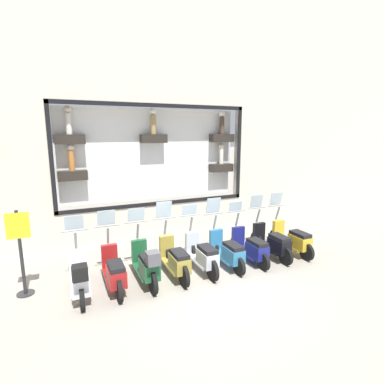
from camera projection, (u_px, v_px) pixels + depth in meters
The scene contains 12 objects.
ground_plane at pixel (203, 283), 6.99m from camera, with size 120.00×120.00×0.00m, color gray.
building_facade at pixel (154, 96), 9.33m from camera, with size 1.19×36.00×8.95m.
scooter_yellow_0 at pixel (293, 239), 8.67m from camera, with size 1.80×0.61×1.67m.
scooter_black_1 at pixel (272, 243), 8.38m from camera, with size 1.80×0.61×1.65m.
scooter_navy_2 at pixel (251, 247), 8.09m from camera, with size 1.79×0.60×1.51m.
scooter_teal_3 at pixel (227, 251), 7.80m from camera, with size 1.79×0.60×1.68m.
scooter_silver_4 at pixel (202, 255), 7.51m from camera, with size 1.81×0.60×1.57m.
scooter_olive_5 at pixel (175, 259), 7.23m from camera, with size 1.81×0.60×1.72m.
scooter_green_6 at pixel (147, 264), 6.88m from camera, with size 1.80×0.60×1.61m.
scooter_red_7 at pixel (114, 271), 6.65m from camera, with size 1.80×0.61×1.64m.
scooter_white_8 at pixel (80, 277), 6.30m from camera, with size 1.79×0.61×1.59m.
shop_sign_post at pixel (21, 250), 6.32m from camera, with size 0.36×0.45×1.89m.
Camera 1 is at (-5.79, 2.83, 3.45)m, focal length 28.00 mm.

